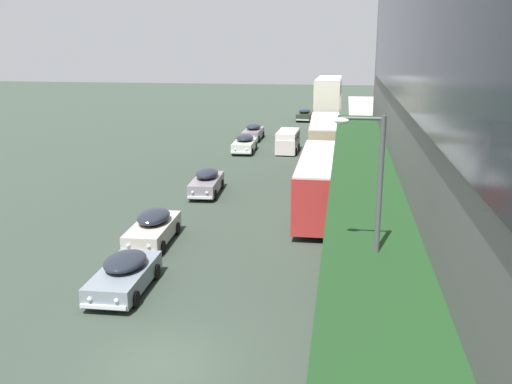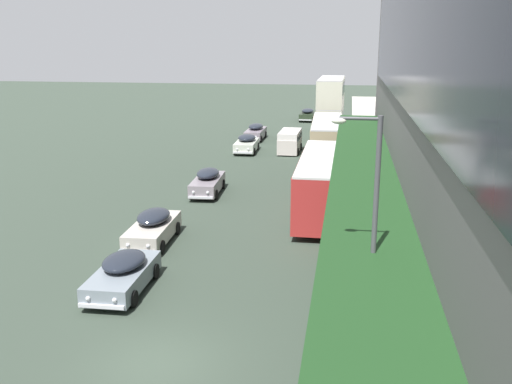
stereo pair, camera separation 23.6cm
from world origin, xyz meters
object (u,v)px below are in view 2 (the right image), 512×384
object	(u,v)px
transit_bus_kerbside_rear	(327,137)
sedan_far_back	(208,182)
sedan_lead_mid	(153,227)
transit_bus_kerbside_front	(331,104)
transit_bus_kerbside_far	(322,181)
sedan_oncoming_rear	(308,115)
pedestrian_at_kerb	(401,289)
sedan_trailing_mid	(123,273)
vw_van	(290,140)
street_lamp	(370,219)
sedan_oncoming_front	(256,132)
sedan_second_mid	(247,144)

from	to	relation	value
transit_bus_kerbside_rear	sedan_far_back	bearing A→B (deg)	-119.31
sedan_lead_mid	transit_bus_kerbside_front	bearing A→B (deg)	78.20
transit_bus_kerbside_far	sedan_far_back	world-z (taller)	transit_bus_kerbside_far
sedan_oncoming_rear	pedestrian_at_kerb	size ratio (longest dim) A/B	2.58
sedan_lead_mid	sedan_trailing_mid	xyz separation A→B (m)	(0.70, -5.61, -0.06)
transit_bus_kerbside_rear	transit_bus_kerbside_far	bearing A→B (deg)	-88.60
transit_bus_kerbside_far	vw_van	size ratio (longest dim) A/B	2.37
sedan_far_back	transit_bus_kerbside_rear	bearing A→B (deg)	60.69
transit_bus_kerbside_far	vw_van	distance (m)	19.08
street_lamp	sedan_lead_mid	bearing A→B (deg)	138.87
sedan_oncoming_front	sedan_second_mid	bearing A→B (deg)	-87.56
sedan_far_back	street_lamp	world-z (taller)	street_lamp
transit_bus_kerbside_rear	pedestrian_at_kerb	distance (m)	29.17
sedan_trailing_mid	pedestrian_at_kerb	distance (m)	10.80
transit_bus_kerbside_rear	pedestrian_at_kerb	size ratio (longest dim) A/B	6.13
sedan_lead_mid	transit_bus_kerbside_far	bearing A→B (deg)	38.21
sedan_far_back	street_lamp	xyz separation A→B (m)	(9.72, -18.47, 3.66)
sedan_oncoming_front	sedan_far_back	bearing A→B (deg)	-89.10
sedan_second_mid	pedestrian_at_kerb	size ratio (longest dim) A/B	2.48
sedan_lead_mid	sedan_trailing_mid	distance (m)	5.66
transit_bus_kerbside_far	vw_van	bearing A→B (deg)	101.49
transit_bus_kerbside_rear	sedan_oncoming_rear	xyz separation A→B (m)	(-3.39, 24.11, -1.12)
sedan_trailing_mid	sedan_second_mid	world-z (taller)	sedan_second_mid
transit_bus_kerbside_rear	sedan_oncoming_front	xyz separation A→B (m)	(-7.57, 8.76, -1.09)
transit_bus_kerbside_far	sedan_oncoming_front	bearing A→B (deg)	107.71
transit_bus_kerbside_far	pedestrian_at_kerb	distance (m)	13.20
sedan_lead_mid	vw_van	size ratio (longest dim) A/B	1.06
sedan_far_back	vw_van	bearing A→B (deg)	75.99
sedan_second_mid	transit_bus_kerbside_front	bearing A→B (deg)	57.60
transit_bus_kerbside_far	sedan_far_back	size ratio (longest dim) A/B	2.24
street_lamp	sedan_trailing_mid	bearing A→B (deg)	161.12
transit_bus_kerbside_front	sedan_oncoming_rear	xyz separation A→B (m)	(-3.21, 11.04, -2.48)
sedan_far_back	sedan_second_mid	size ratio (longest dim) A/B	1.05
transit_bus_kerbside_far	sedan_trailing_mid	bearing A→B (deg)	-121.52
sedan_far_back	pedestrian_at_kerb	distance (m)	19.49
sedan_lead_mid	pedestrian_at_kerb	bearing A→B (deg)	-29.18
sedan_oncoming_front	pedestrian_at_kerb	distance (m)	39.37
transit_bus_kerbside_front	sedan_oncoming_rear	size ratio (longest dim) A/B	1.95
sedan_lead_mid	sedan_oncoming_rear	xyz separation A→B (m)	(4.23, 46.62, -0.02)
sedan_oncoming_front	sedan_second_mid	size ratio (longest dim) A/B	1.06
transit_bus_kerbside_front	sedan_lead_mid	size ratio (longest dim) A/B	1.93
transit_bus_kerbside_far	sedan_lead_mid	bearing A→B (deg)	-141.79
transit_bus_kerbside_rear	street_lamp	size ratio (longest dim) A/B	1.52
transit_bus_kerbside_rear	sedan_trailing_mid	bearing A→B (deg)	-103.82
transit_bus_kerbside_far	sedan_far_back	bearing A→B (deg)	156.48
sedan_trailing_mid	vw_van	size ratio (longest dim) A/B	1.00
transit_bus_kerbside_far	pedestrian_at_kerb	world-z (taller)	transit_bus_kerbside_far
transit_bus_kerbside_rear	sedan_lead_mid	world-z (taller)	transit_bus_kerbside_rear
sedan_far_back	pedestrian_at_kerb	bearing A→B (deg)	-55.37
sedan_far_back	sedan_lead_mid	bearing A→B (deg)	-92.33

